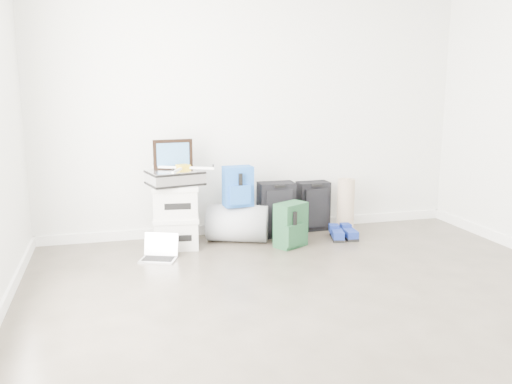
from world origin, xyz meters
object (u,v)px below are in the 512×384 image
object	(u,v)px
carry_on	(313,206)
large_suitcase	(276,210)
briefcase	(175,178)
duffel_bag	(238,223)
boxes_stack	(176,216)
laptop	(160,253)

from	to	relation	value
carry_on	large_suitcase	bearing A→B (deg)	-165.36
briefcase	large_suitcase	distance (m)	1.13
duffel_bag	large_suitcase	distance (m)	0.45
duffel_bag	boxes_stack	bearing A→B (deg)	-153.35
briefcase	carry_on	world-z (taller)	briefcase
large_suitcase	carry_on	distance (m)	0.48
duffel_bag	carry_on	world-z (taller)	carry_on
boxes_stack	briefcase	distance (m)	0.38
carry_on	laptop	world-z (taller)	carry_on
briefcase	carry_on	bearing A→B (deg)	-3.41
duffel_bag	briefcase	bearing A→B (deg)	-153.35
briefcase	duffel_bag	world-z (taller)	briefcase
carry_on	laptop	size ratio (longest dim) A/B	1.41
boxes_stack	duffel_bag	xyz separation A→B (m)	(0.62, 0.05, -0.13)
duffel_bag	large_suitcase	bearing A→B (deg)	31.84
duffel_bag	carry_on	size ratio (longest dim) A/B	1.13
boxes_stack	large_suitcase	size ratio (longest dim) A/B	1.08
boxes_stack	duffel_bag	size ratio (longest dim) A/B	1.03
briefcase	large_suitcase	xyz separation A→B (m)	(1.05, 0.12, -0.40)
duffel_bag	carry_on	distance (m)	0.92
carry_on	boxes_stack	bearing A→B (deg)	-172.78
boxes_stack	carry_on	distance (m)	1.54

